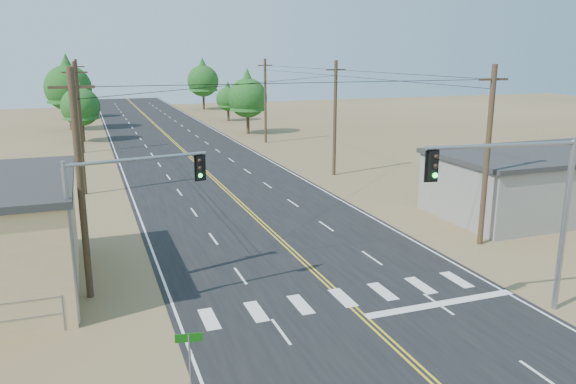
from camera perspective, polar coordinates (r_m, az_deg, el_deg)
name	(u,v)px	position (r m, az deg, el deg)	size (l,w,h in m)	color
road	(225,189)	(45.19, -6.46, 0.32)	(15.00, 200.00, 0.02)	black
building_right	(547,183)	(41.81, 24.83, 0.81)	(15.00, 8.00, 4.00)	gray
utility_pole_left_near	(80,185)	(25.35, -20.33, 0.69)	(1.80, 0.30, 10.00)	#4C3826
utility_pole_left_mid	(80,128)	(45.09, -20.41, 6.12)	(1.80, 0.30, 10.00)	#4C3826
utility_pole_left_far	(79,106)	(64.99, -20.44, 8.23)	(1.80, 0.30, 10.00)	#4C3826
utility_pole_right_near	(487,155)	(32.68, 19.58, 3.54)	(1.80, 0.30, 10.00)	#4C3826
utility_pole_right_mid	(335,117)	(49.58, 4.79, 7.56)	(1.80, 0.30, 10.00)	#4C3826
utility_pole_right_far	(265,100)	(68.18, -2.32, 9.30)	(1.80, 0.30, 10.00)	#4C3826
signal_mast_left	(113,210)	(23.17, -17.39, -1.79)	(5.69, 1.22, 6.65)	gray
signal_mast_right	(527,198)	(24.15, 23.11, -0.52)	(6.45, 1.02, 7.32)	gray
street_sign	(190,361)	(17.30, -9.93, -16.59)	(0.79, 0.18, 2.70)	gray
tree_left_near	(80,103)	(73.38, -20.36, 8.48)	(4.64, 4.64, 7.73)	#3F2D1E
tree_left_mid	(68,83)	(85.58, -21.48, 10.24)	(6.40, 6.40, 10.66)	#3F2D1E
tree_left_far	(74,89)	(101.90, -20.87, 9.77)	(4.76, 4.76, 7.93)	#3F2D1E
tree_right_near	(247,94)	(76.02, -4.14, 9.91)	(5.23, 5.23, 8.72)	#3F2D1E
tree_right_mid	(228,97)	(91.57, -6.12, 9.61)	(3.79, 3.79, 6.32)	#3F2D1E
tree_right_far	(203,78)	(111.12, -8.65, 11.41)	(5.96, 5.96, 9.93)	#3F2D1E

